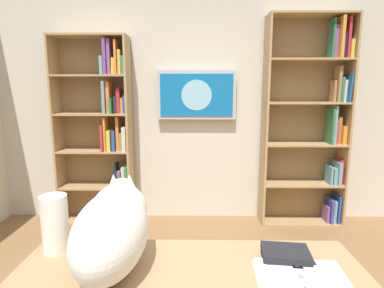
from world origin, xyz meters
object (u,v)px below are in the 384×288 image
cat (114,226)px  desk_book_stack (286,255)px  bookshelf_right (103,133)px  bookshelf_left (314,122)px  paper_towel_roll (55,224)px  wall_mounted_tv (197,95)px  open_binder (301,276)px

cat → desk_book_stack: 0.70m
bookshelf_right → desk_book_stack: size_ratio=9.81×
bookshelf_left → paper_towel_roll: bearing=48.8°
bookshelf_right → paper_towel_roll: bearing=101.0°
paper_towel_roll → cat: bearing=159.7°
bookshelf_left → wall_mounted_tv: 1.28m
bookshelf_right → cat: bearing=107.3°
bookshelf_right → open_binder: bookshelf_right is taller
bookshelf_right → paper_towel_roll: size_ratio=8.11×
bookshelf_left → desk_book_stack: bearing=68.0°
bookshelf_left → cat: size_ratio=3.29×
paper_towel_roll → bookshelf_right: bearing=-79.0°
bookshelf_left → bookshelf_right: bearing=0.1°
bookshelf_right → bookshelf_left: bearing=-179.9°
cat → desk_book_stack: size_ratio=3.28×
bookshelf_right → cat: 2.31m
paper_towel_roll → desk_book_stack: bearing=176.1°
bookshelf_left → desk_book_stack: bookshelf_left is taller
bookshelf_right → wall_mounted_tv: size_ratio=2.37×
cat → paper_towel_roll: cat is taller
wall_mounted_tv → cat: bearing=82.1°
open_binder → desk_book_stack: desk_book_stack is taller
open_binder → paper_towel_roll: (0.98, -0.19, 0.12)m
open_binder → paper_towel_roll: 1.01m
open_binder → desk_book_stack: bearing=-80.0°
paper_towel_roll → desk_book_stack: paper_towel_roll is taller
desk_book_stack → open_binder: bearing=100.0°
bookshelf_right → paper_towel_roll: (-0.41, 2.10, -0.10)m
bookshelf_left → open_binder: (0.86, 2.30, -0.33)m
bookshelf_left → open_binder: size_ratio=6.46×
bookshelf_right → desk_book_stack: bookshelf_right is taller
bookshelf_left → cat: bearing=54.7°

